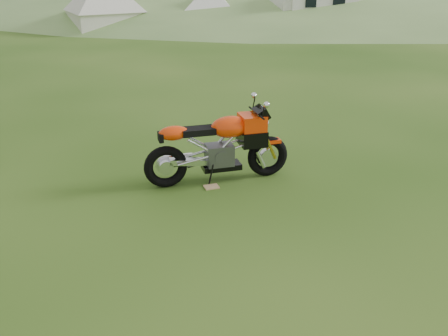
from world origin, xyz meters
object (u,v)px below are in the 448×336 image
object	(u,v)px
tent_left	(103,2)
caravan	(316,8)
sport_motorcycle	(218,141)
tent_mid	(210,5)
plywood_board	(211,187)

from	to	relation	value
tent_left	caravan	size ratio (longest dim) A/B	0.70
sport_motorcycle	tent_mid	bearing A→B (deg)	76.17
sport_motorcycle	caravan	size ratio (longest dim) A/B	0.50
plywood_board	caravan	world-z (taller)	caravan
sport_motorcycle	plywood_board	bearing A→B (deg)	-126.87
plywood_board	caravan	bearing A→B (deg)	57.70
caravan	plywood_board	bearing A→B (deg)	-123.98
tent_left	plywood_board	bearing A→B (deg)	-101.29
tent_mid	plywood_board	bearing A→B (deg)	-89.15
sport_motorcycle	caravan	world-z (taller)	caravan
sport_motorcycle	caravan	distance (m)	19.35
tent_left	tent_mid	xyz separation A→B (m)	(5.19, -1.09, -0.20)
tent_mid	sport_motorcycle	bearing A→B (deg)	-88.83
plywood_board	tent_left	size ratio (longest dim) A/B	0.07
plywood_board	caravan	distance (m)	19.66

